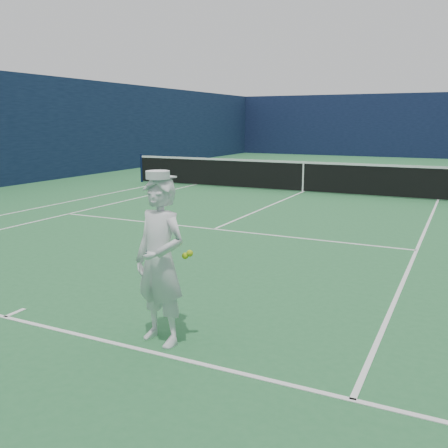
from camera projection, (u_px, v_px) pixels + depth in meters
name	position (u px, v px, depth m)	size (l,w,h in m)	color
ground	(303.00, 192.00, 16.41)	(80.00, 80.00, 0.00)	#296C3A
court_markings	(303.00, 192.00, 16.41)	(11.03, 23.83, 0.01)	white
windscreen_fence	(305.00, 130.00, 16.00)	(20.12, 36.12, 4.00)	#0E1634
tennis_net	(303.00, 175.00, 16.29)	(12.88, 0.09, 1.07)	#141E4C
tennis_player	(160.00, 261.00, 5.13)	(0.74, 0.61, 1.82)	white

